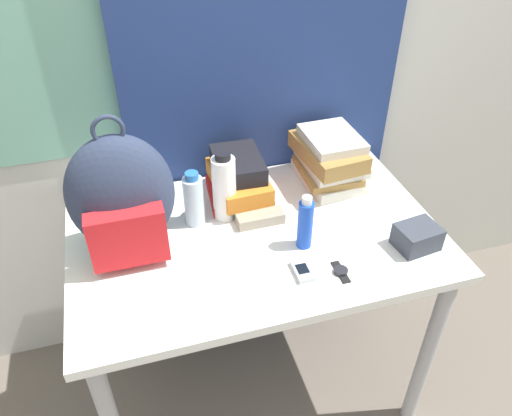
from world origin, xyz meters
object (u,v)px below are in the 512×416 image
Objects in this scene: water_bottle at (194,200)px; sunscreen_bottle at (305,224)px; book_stack_left at (238,179)px; sports_bottle at (224,187)px; wristwatch at (341,271)px; cell_phone at (302,271)px; camera_pouch at (417,237)px; backpack at (122,199)px; book_stack_center at (329,159)px; sunglasses_case at (260,218)px.

sunscreen_bottle is (0.29, -0.20, -0.00)m from water_bottle.
book_stack_left is 0.12m from sports_bottle.
cell_phone is at bearing 164.23° from wristwatch.
sunscreen_bottle is 0.34m from camera_pouch.
backpack is at bearing -162.83° from water_bottle.
book_stack_center is (0.69, 0.16, -0.09)m from backpack.
sunglasses_case is (0.03, -0.16, -0.05)m from book_stack_left.
water_bottle is at bearing -150.36° from book_stack_left.
backpack is 0.54m from cell_phone.
book_stack_left is 0.94× the size of book_stack_center.
sports_bottle is 2.67× the size of cell_phone.
wristwatch is (-0.26, -0.04, -0.03)m from camera_pouch.
book_stack_left is at bearing 22.99° from backpack.
book_stack_center is 0.41m from camera_pouch.
backpack is 4.92× the size of wristwatch.
sunscreen_bottle is (0.12, -0.29, 0.01)m from book_stack_left.
water_bottle is at bearing -169.35° from book_stack_center.
sunglasses_case is (0.10, -0.07, -0.09)m from sports_bottle.
book_stack_center is 0.50m from water_bottle.
water_bottle is (-0.17, -0.09, 0.01)m from book_stack_left.
sunglasses_case is at bearing -152.25° from book_stack_center.
book_stack_left is 1.46× the size of water_bottle.
book_stack_left is 0.42m from cell_phone.
backpack is 0.52m from sunscreen_bottle.
sunglasses_case is at bearing 150.05° from camera_pouch.
backpack is at bearing -157.01° from book_stack_left.
book_stack_center is at bearing 106.88° from camera_pouch.
sports_bottle is at bearing -167.63° from book_stack_center.
backpack is at bearing -167.37° from book_stack_center.
sunglasses_case is (0.40, 0.00, -0.16)m from backpack.
book_stack_left is at bearing 112.70° from sunscreen_bottle.
water_bottle is 1.40× the size of camera_pouch.
backpack is 0.86m from camera_pouch.
water_bottle is at bearing 128.02° from cell_phone.
wristwatch is at bearing -108.01° from book_stack_center.
sports_bottle is 0.36m from cell_phone.
sunscreen_bottle is at bearing 112.78° from wristwatch.
book_stack_left is 0.59m from camera_pouch.
sports_bottle is 1.77× the size of camera_pouch.
wristwatch is (0.15, -0.28, -0.01)m from sunglasses_case.
backpack reaches higher than wristwatch.
camera_pouch is (0.12, -0.39, -0.06)m from book_stack_center.
sports_bottle reaches higher than sunglasses_case.
sunglasses_case reaches higher than cell_phone.
camera_pouch is 0.26m from wristwatch.
book_stack_center is 0.48m from cell_phone.
cell_phone is at bearing -178.36° from camera_pouch.
backpack is 2.42× the size of sunscreen_bottle.
book_stack_center is 3.28× the size of cell_phone.
camera_pouch is (0.51, -0.31, -0.07)m from sports_bottle.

